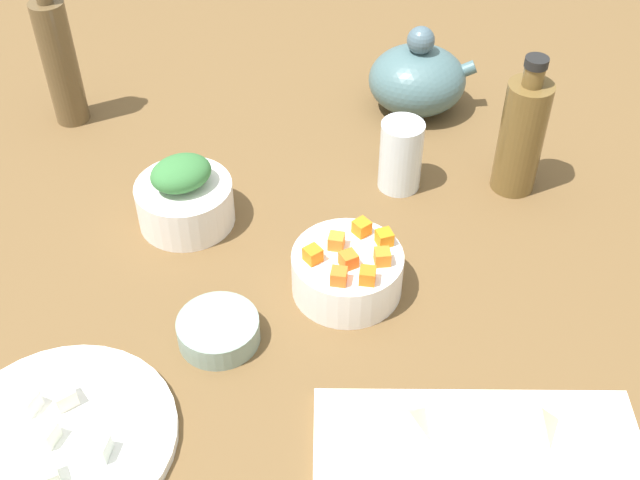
% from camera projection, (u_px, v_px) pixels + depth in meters
% --- Properties ---
extents(tabletop, '(1.90, 1.90, 0.03)m').
position_uv_depth(tabletop, '(320.00, 278.00, 1.02)').
color(tabletop, brown).
rests_on(tabletop, ground).
extents(cutting_board, '(0.34, 0.21, 0.01)m').
position_uv_depth(cutting_board, '(483.00, 479.00, 0.79)').
color(cutting_board, white).
rests_on(cutting_board, tabletop).
extents(plate_tofu, '(0.24, 0.24, 0.01)m').
position_uv_depth(plate_tofu, '(61.00, 439.00, 0.83)').
color(plate_tofu, white).
rests_on(plate_tofu, tabletop).
extents(bowl_greens, '(0.13, 0.13, 0.06)m').
position_uv_depth(bowl_greens, '(185.00, 203.00, 1.06)').
color(bowl_greens, white).
rests_on(bowl_greens, tabletop).
extents(bowl_carrots, '(0.13, 0.13, 0.06)m').
position_uv_depth(bowl_carrots, '(347.00, 272.00, 0.97)').
color(bowl_carrots, white).
rests_on(bowl_carrots, tabletop).
extents(bowl_small_side, '(0.09, 0.09, 0.03)m').
position_uv_depth(bowl_small_side, '(218.00, 330.00, 0.92)').
color(bowl_small_side, gray).
rests_on(bowl_small_side, tabletop).
extents(teapot, '(0.16, 0.14, 0.14)m').
position_uv_depth(teapot, '(418.00, 79.00, 1.24)').
color(teapot, '#48676B').
rests_on(teapot, tabletop).
extents(bottle_0, '(0.05, 0.05, 0.23)m').
position_uv_depth(bottle_0, '(60.00, 60.00, 1.18)').
color(bottle_0, brown).
rests_on(bottle_0, tabletop).
extents(bottle_1, '(0.06, 0.06, 0.20)m').
position_uv_depth(bottle_1, '(522.00, 135.00, 1.07)').
color(bottle_1, brown).
rests_on(bottle_1, tabletop).
extents(drinking_glass_0, '(0.06, 0.06, 0.10)m').
position_uv_depth(drinking_glass_0, '(401.00, 155.00, 1.10)').
color(drinking_glass_0, white).
rests_on(drinking_glass_0, tabletop).
extents(carrot_cube_0, '(0.02, 0.02, 0.02)m').
position_uv_depth(carrot_cube_0, '(336.00, 241.00, 0.95)').
color(carrot_cube_0, orange).
rests_on(carrot_cube_0, bowl_carrots).
extents(carrot_cube_1, '(0.02, 0.02, 0.02)m').
position_uv_depth(carrot_cube_1, '(368.00, 276.00, 0.91)').
color(carrot_cube_1, orange).
rests_on(carrot_cube_1, bowl_carrots).
extents(carrot_cube_2, '(0.03, 0.03, 0.02)m').
position_uv_depth(carrot_cube_2, '(313.00, 255.00, 0.94)').
color(carrot_cube_2, orange).
rests_on(carrot_cube_2, bowl_carrots).
extents(carrot_cube_3, '(0.02, 0.02, 0.02)m').
position_uv_depth(carrot_cube_3, '(382.00, 257.00, 0.94)').
color(carrot_cube_3, orange).
rests_on(carrot_cube_3, bowl_carrots).
extents(carrot_cube_4, '(0.02, 0.02, 0.02)m').
position_uv_depth(carrot_cube_4, '(339.00, 276.00, 0.91)').
color(carrot_cube_4, orange).
rests_on(carrot_cube_4, bowl_carrots).
extents(carrot_cube_5, '(0.03, 0.03, 0.02)m').
position_uv_depth(carrot_cube_5, '(362.00, 227.00, 0.97)').
color(carrot_cube_5, orange).
rests_on(carrot_cube_5, bowl_carrots).
extents(carrot_cube_6, '(0.02, 0.02, 0.02)m').
position_uv_depth(carrot_cube_6, '(384.00, 238.00, 0.96)').
color(carrot_cube_6, orange).
rests_on(carrot_cube_6, bowl_carrots).
extents(carrot_cube_7, '(0.02, 0.02, 0.02)m').
position_uv_depth(carrot_cube_7, '(349.00, 260.00, 0.93)').
color(carrot_cube_7, orange).
rests_on(carrot_cube_7, bowl_carrots).
extents(chopped_greens_mound, '(0.10, 0.10, 0.04)m').
position_uv_depth(chopped_greens_mound, '(181.00, 173.00, 1.03)').
color(chopped_greens_mound, '#377439').
rests_on(chopped_greens_mound, bowl_greens).
extents(tofu_cube_0, '(0.03, 0.03, 0.02)m').
position_uv_depth(tofu_cube_0, '(64.00, 396.00, 0.84)').
color(tofu_cube_0, white).
rests_on(tofu_cube_0, plate_tofu).
extents(tofu_cube_1, '(0.03, 0.03, 0.02)m').
position_uv_depth(tofu_cube_1, '(27.00, 402.00, 0.84)').
color(tofu_cube_1, white).
rests_on(tofu_cube_1, plate_tofu).
extents(tofu_cube_2, '(0.03, 0.03, 0.02)m').
position_uv_depth(tofu_cube_2, '(98.00, 448.00, 0.80)').
color(tofu_cube_2, white).
rests_on(tofu_cube_2, plate_tofu).
extents(tofu_cube_3, '(0.03, 0.03, 0.02)m').
position_uv_depth(tofu_cube_3, '(45.00, 434.00, 0.81)').
color(tofu_cube_3, white).
rests_on(tofu_cube_3, plate_tofu).
extents(tofu_cube_4, '(0.03, 0.03, 0.02)m').
position_uv_depth(tofu_cube_4, '(47.00, 476.00, 0.78)').
color(tofu_cube_4, silver).
rests_on(tofu_cube_4, plate_tofu).
extents(dumpling_0, '(0.06, 0.06, 0.03)m').
position_uv_depth(dumpling_0, '(408.00, 419.00, 0.82)').
color(dumpling_0, beige).
rests_on(dumpling_0, cutting_board).
extents(dumpling_1, '(0.05, 0.05, 0.03)m').
position_uv_depth(dumpling_1, '(539.00, 417.00, 0.82)').
color(dumpling_1, beige).
rests_on(dumpling_1, cutting_board).
extents(dumpling_4, '(0.07, 0.07, 0.02)m').
position_uv_depth(dumpling_4, '(478.00, 430.00, 0.82)').
color(dumpling_4, beige).
rests_on(dumpling_4, cutting_board).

